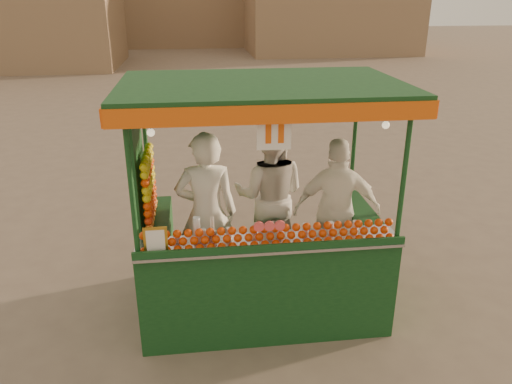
{
  "coord_description": "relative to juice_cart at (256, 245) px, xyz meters",
  "views": [
    {
      "loc": [
        -0.65,
        -4.55,
        3.19
      ],
      "look_at": [
        -0.07,
        0.14,
        1.28
      ],
      "focal_mm": 34.79,
      "sensor_mm": 36.0,
      "label": 1
    }
  ],
  "objects": [
    {
      "name": "ground",
      "position": [
        0.1,
        0.08,
        -0.78
      ],
      "size": [
        90.0,
        90.0,
        0.0
      ],
      "primitive_type": "plane",
      "color": "brown",
      "rests_on": "ground"
    },
    {
      "name": "building_right",
      "position": [
        7.1,
        24.08,
        1.72
      ],
      "size": [
        9.0,
        6.0,
        5.0
      ],
      "primitive_type": "cube",
      "color": "#82674A",
      "rests_on": "ground"
    },
    {
      "name": "juice_cart",
      "position": [
        0.0,
        0.0,
        0.0
      ],
      "size": [
        2.66,
        1.73,
        2.42
      ],
      "color": "#0E3515",
      "rests_on": "ground"
    },
    {
      "name": "vendor_left",
      "position": [
        -0.49,
        0.07,
        0.34
      ],
      "size": [
        0.62,
        0.41,
        1.69
      ],
      "rotation": [
        0.0,
        0.0,
        3.13
      ],
      "color": "silver",
      "rests_on": "ground"
    },
    {
      "name": "vendor_middle",
      "position": [
        0.21,
        0.48,
        0.34
      ],
      "size": [
        0.95,
        0.82,
        1.68
      ],
      "rotation": [
        0.0,
        0.0,
        2.89
      ],
      "color": "silver",
      "rests_on": "ground"
    },
    {
      "name": "vendor_right",
      "position": [
        0.88,
        0.14,
        0.28
      ],
      "size": [
        0.96,
        0.52,
        1.56
      ],
      "rotation": [
        0.0,
        0.0,
        2.98
      ],
      "color": "white",
      "rests_on": "ground"
    }
  ]
}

